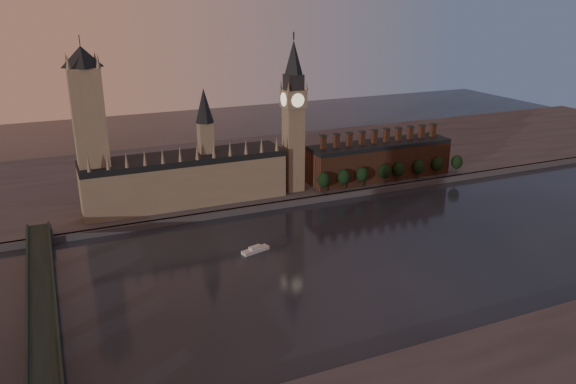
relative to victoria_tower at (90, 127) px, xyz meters
name	(u,v)px	position (x,y,z in m)	size (l,w,h in m)	color
ground	(361,260)	(120.00, -115.00, -59.09)	(900.00, 900.00, 0.00)	black
north_bank	(247,168)	(120.00, 63.04, -57.09)	(900.00, 182.00, 4.00)	#4E4E54
palace_of_westminster	(186,176)	(55.59, -0.09, -37.46)	(130.00, 30.30, 74.00)	gray
victoria_tower	(90,127)	(0.00, 0.00, 0.00)	(24.00, 24.00, 108.00)	gray
big_ben	(293,115)	(130.00, -5.00, -2.26)	(15.00, 15.00, 107.00)	gray
chimney_block	(379,160)	(200.00, -5.00, -41.27)	(110.00, 25.00, 37.00)	brown
embankment_tree_0	(324,180)	(146.05, -20.33, -45.62)	(8.60, 8.60, 14.88)	black
embankment_tree_1	(344,177)	(162.18, -19.59, -45.62)	(8.60, 8.60, 14.88)	black
embankment_tree_2	(362,174)	(176.77, -19.69, -45.62)	(8.60, 8.60, 14.88)	black
embankment_tree_3	(385,171)	(195.79, -19.68, -45.62)	(8.60, 8.60, 14.88)	black
embankment_tree_4	(399,169)	(207.57, -19.65, -45.62)	(8.60, 8.60, 14.88)	black
embankment_tree_5	(419,167)	(224.60, -20.38, -45.62)	(8.60, 8.60, 14.88)	black
embankment_tree_6	(437,164)	(241.82, -19.91, -45.62)	(8.60, 8.60, 14.88)	black
embankment_tree_7	(457,162)	(259.04, -21.38, -45.62)	(8.60, 8.60, 14.88)	black
westminster_bridge	(43,313)	(-35.00, -117.70, -51.65)	(14.00, 200.00, 11.55)	#1D2D26
river_boat	(255,250)	(72.69, -82.35, -57.86)	(16.73, 8.78, 3.22)	silver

